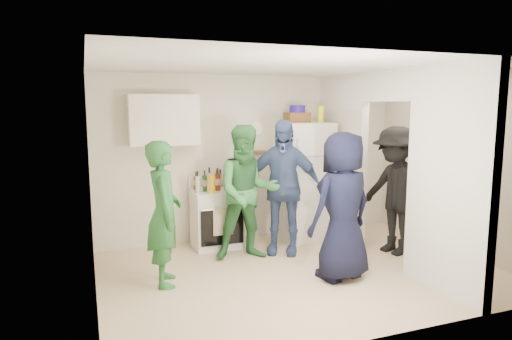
{
  "coord_description": "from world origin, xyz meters",
  "views": [
    {
      "loc": [
        -2.43,
        -4.88,
        2.06
      ],
      "look_at": [
        -0.45,
        0.4,
        1.25
      ],
      "focal_mm": 32.0,
      "sensor_mm": 36.0,
      "label": 1
    }
  ],
  "objects_px": {
    "person_green_left": "(164,213)",
    "blue_bowl": "(297,109)",
    "wicker_basket": "(297,117)",
    "person_green_center": "(248,193)",
    "fridge": "(304,181)",
    "stove": "(217,218)",
    "person_nook": "(396,191)",
    "person_denim": "(282,187)",
    "person_navy": "(343,206)",
    "yellow_cup_stack_top": "(321,114)"
  },
  "relations": [
    {
      "from": "person_green_left",
      "to": "blue_bowl",
      "type": "bearing_deg",
      "value": -55.32
    },
    {
      "from": "wicker_basket",
      "to": "person_green_center",
      "type": "xyz_separation_m",
      "value": [
        -1.03,
        -0.65,
        -0.97
      ]
    },
    {
      "from": "person_green_left",
      "to": "fridge",
      "type": "bearing_deg",
      "value": -57.33
    },
    {
      "from": "stove",
      "to": "person_nook",
      "type": "height_order",
      "value": "person_nook"
    },
    {
      "from": "stove",
      "to": "blue_bowl",
      "type": "xyz_separation_m",
      "value": [
        1.29,
        0.02,
        1.58
      ]
    },
    {
      "from": "person_nook",
      "to": "wicker_basket",
      "type": "bearing_deg",
      "value": -152.38
    },
    {
      "from": "fridge",
      "to": "person_denim",
      "type": "height_order",
      "value": "person_denim"
    },
    {
      "from": "person_navy",
      "to": "person_nook",
      "type": "relative_size",
      "value": 0.99
    },
    {
      "from": "person_green_left",
      "to": "person_green_center",
      "type": "bearing_deg",
      "value": -59.81
    },
    {
      "from": "stove",
      "to": "person_green_left",
      "type": "relative_size",
      "value": 0.51
    },
    {
      "from": "wicker_basket",
      "to": "fridge",
      "type": "bearing_deg",
      "value": -26.57
    },
    {
      "from": "yellow_cup_stack_top",
      "to": "person_green_left",
      "type": "distance_m",
      "value": 2.94
    },
    {
      "from": "stove",
      "to": "fridge",
      "type": "height_order",
      "value": "fridge"
    },
    {
      "from": "fridge",
      "to": "person_navy",
      "type": "xyz_separation_m",
      "value": [
        -0.33,
        -1.68,
        -0.02
      ]
    },
    {
      "from": "blue_bowl",
      "to": "yellow_cup_stack_top",
      "type": "height_order",
      "value": "blue_bowl"
    },
    {
      "from": "person_green_center",
      "to": "person_nook",
      "type": "xyz_separation_m",
      "value": [
        1.99,
        -0.51,
        -0.01
      ]
    },
    {
      "from": "stove",
      "to": "person_green_center",
      "type": "relative_size",
      "value": 0.47
    },
    {
      "from": "yellow_cup_stack_top",
      "to": "person_navy",
      "type": "height_order",
      "value": "yellow_cup_stack_top"
    },
    {
      "from": "person_green_left",
      "to": "person_nook",
      "type": "bearing_deg",
      "value": -82.89
    },
    {
      "from": "blue_bowl",
      "to": "person_denim",
      "type": "distance_m",
      "value": 1.32
    },
    {
      "from": "stove",
      "to": "person_denim",
      "type": "height_order",
      "value": "person_denim"
    },
    {
      "from": "stove",
      "to": "person_green_center",
      "type": "xyz_separation_m",
      "value": [
        0.25,
        -0.63,
        0.48
      ]
    },
    {
      "from": "yellow_cup_stack_top",
      "to": "person_green_left",
      "type": "xyz_separation_m",
      "value": [
        -2.54,
        -1.01,
        -1.09
      ]
    },
    {
      "from": "stove",
      "to": "person_nook",
      "type": "bearing_deg",
      "value": -26.94
    },
    {
      "from": "fridge",
      "to": "wicker_basket",
      "type": "relative_size",
      "value": 5.12
    },
    {
      "from": "person_green_left",
      "to": "person_denim",
      "type": "bearing_deg",
      "value": -64.75
    },
    {
      "from": "fridge",
      "to": "blue_bowl",
      "type": "bearing_deg",
      "value": 153.43
    },
    {
      "from": "wicker_basket",
      "to": "person_navy",
      "type": "height_order",
      "value": "wicker_basket"
    },
    {
      "from": "blue_bowl",
      "to": "person_nook",
      "type": "bearing_deg",
      "value": -50.42
    },
    {
      "from": "person_green_left",
      "to": "person_nook",
      "type": "height_order",
      "value": "person_nook"
    },
    {
      "from": "stove",
      "to": "blue_bowl",
      "type": "height_order",
      "value": "blue_bowl"
    },
    {
      "from": "stove",
      "to": "blue_bowl",
      "type": "bearing_deg",
      "value": 0.89
    },
    {
      "from": "fridge",
      "to": "yellow_cup_stack_top",
      "type": "relative_size",
      "value": 7.17
    },
    {
      "from": "wicker_basket",
      "to": "person_nook",
      "type": "relative_size",
      "value": 0.2
    },
    {
      "from": "fridge",
      "to": "person_nook",
      "type": "bearing_deg",
      "value": -52.27
    },
    {
      "from": "wicker_basket",
      "to": "person_green_center",
      "type": "distance_m",
      "value": 1.56
    },
    {
      "from": "yellow_cup_stack_top",
      "to": "person_nook",
      "type": "distance_m",
      "value": 1.58
    },
    {
      "from": "person_nook",
      "to": "person_green_left",
      "type": "bearing_deg",
      "value": -101.92
    },
    {
      "from": "blue_bowl",
      "to": "person_navy",
      "type": "height_order",
      "value": "blue_bowl"
    },
    {
      "from": "person_green_left",
      "to": "stove",
      "type": "bearing_deg",
      "value": -32.3
    },
    {
      "from": "person_navy",
      "to": "person_nook",
      "type": "xyz_separation_m",
      "value": [
        1.19,
        0.57,
        0.01
      ]
    },
    {
      "from": "stove",
      "to": "blue_bowl",
      "type": "distance_m",
      "value": 2.03
    },
    {
      "from": "stove",
      "to": "wicker_basket",
      "type": "bearing_deg",
      "value": 0.89
    },
    {
      "from": "yellow_cup_stack_top",
      "to": "person_navy",
      "type": "bearing_deg",
      "value": -109.17
    },
    {
      "from": "fridge",
      "to": "person_denim",
      "type": "bearing_deg",
      "value": -137.75
    },
    {
      "from": "stove",
      "to": "person_navy",
      "type": "xyz_separation_m",
      "value": [
        1.06,
        -1.71,
        0.46
      ]
    },
    {
      "from": "person_green_center",
      "to": "person_navy",
      "type": "distance_m",
      "value": 1.34
    },
    {
      "from": "blue_bowl",
      "to": "person_nook",
      "type": "distance_m",
      "value": 1.87
    },
    {
      "from": "yellow_cup_stack_top",
      "to": "person_green_left",
      "type": "bearing_deg",
      "value": -158.29
    },
    {
      "from": "fridge",
      "to": "wicker_basket",
      "type": "xyz_separation_m",
      "value": [
        -0.1,
        0.05,
        0.97
      ]
    }
  ]
}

